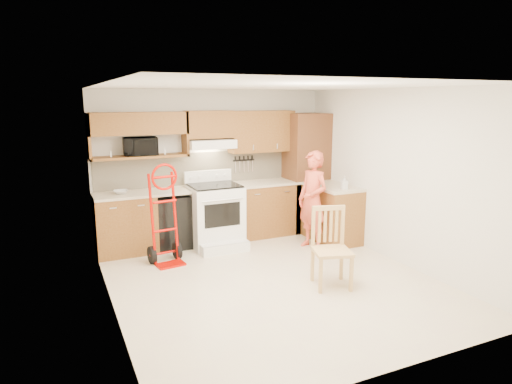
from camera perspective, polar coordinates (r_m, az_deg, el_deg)
floor at (r=6.08m, az=2.01°, el=-11.19°), size 4.00×4.50×0.02m
ceiling at (r=5.60m, az=2.19°, el=13.30°), size 4.00×4.50×0.02m
wall_back at (r=7.76m, az=-5.44°, el=3.46°), size 4.00×0.02×2.50m
wall_front at (r=3.88m, az=17.33°, el=-5.29°), size 4.00×0.02×2.50m
wall_left at (r=5.14m, az=-18.33°, el=-1.27°), size 0.02×4.50×2.50m
wall_right at (r=6.84m, az=17.32°, el=1.88°), size 0.02×4.50×2.50m
backsplash at (r=7.75m, az=-5.37°, el=3.07°), size 3.92×0.03×0.55m
lower_cab_left at (r=7.27m, az=-16.12°, el=-3.96°), size 0.90×0.60×0.90m
dishwasher at (r=7.41m, az=-10.37°, el=-3.58°), size 0.60×0.60×0.85m
lower_cab_right at (r=7.95m, az=1.08°, el=-2.17°), size 1.14×0.60×0.90m
countertop_left at (r=7.21m, az=-13.98°, el=-0.13°), size 1.50×0.63×0.04m
countertop_right at (r=7.85m, az=1.09°, el=1.16°), size 1.14×0.63×0.04m
cab_return_right at (r=7.70m, az=9.53°, el=-2.79°), size 0.60×1.00×0.90m
countertop_return at (r=7.60m, az=9.65°, el=0.65°), size 0.63×1.00×0.04m
pantry_tall at (r=8.21m, az=6.26°, el=2.48°), size 0.70×0.60×2.10m
upper_cab_left at (r=7.21m, az=-14.60°, el=8.35°), size 1.50×0.33×0.34m
upper_shelf_mw at (r=7.25m, az=-14.39°, el=4.33°), size 1.50×0.33×0.04m
upper_cab_center at (r=7.49m, az=-5.97°, el=8.46°), size 0.76×0.33×0.44m
upper_cab_right at (r=7.86m, az=0.68°, el=7.65°), size 1.14×0.33×0.70m
range_hood at (r=7.46m, az=-5.76°, el=6.06°), size 0.76×0.46×0.14m
knife_strip at (r=7.91m, az=-1.54°, el=3.59°), size 0.40×0.05×0.29m
microwave at (r=7.24m, az=-14.36°, el=5.59°), size 0.53×0.38×0.28m
range at (r=7.29m, az=-5.03°, el=-2.31°), size 0.81×1.06×1.19m
person at (r=7.18m, az=7.15°, el=-1.04°), size 0.47×0.63×1.56m
hand_truck at (r=6.59m, az=-11.25°, el=-3.41°), size 0.58×0.54×1.32m
dining_chair at (r=5.82m, az=9.55°, el=-7.00°), size 0.58×0.60×1.01m
soap_bottle at (r=7.32m, az=11.05°, el=1.17°), size 0.11×0.11×0.21m
bowl at (r=7.15m, az=-16.67°, el=0.01°), size 0.24×0.24×0.05m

